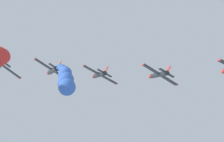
# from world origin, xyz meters

# --- Properties ---
(airplane_lead) EXTENTS (8.68, 10.35, 4.66)m
(airplane_lead) POSITION_xyz_m (0.60, 12.53, 128.84)
(airplane_lead) COLOR #23282D
(airplane_left_inner) EXTENTS (8.36, 10.35, 5.26)m
(airplane_left_inner) POSITION_xyz_m (-12.61, 2.21, 128.62)
(airplane_left_inner) COLOR #23282D
(smoke_trail_left_inner) EXTENTS (3.90, 19.85, 6.98)m
(smoke_trail_left_inner) POSITION_xyz_m (-13.94, -18.14, 125.39)
(smoke_trail_left_inner) COLOR blue
(airplane_right_inner) EXTENTS (8.52, 10.35, 4.98)m
(airplane_right_inner) POSITION_xyz_m (11.95, 1.98, 128.29)
(airplane_right_inner) COLOR #23282D
(airplane_left_outer) EXTENTS (8.02, 10.35, 5.81)m
(airplane_left_outer) POSITION_xyz_m (-24.47, -7.61, 128.78)
(airplane_left_outer) COLOR #23282D
(smoke_trail_left_outer) EXTENTS (4.03, 18.74, 3.61)m
(smoke_trail_left_outer) POSITION_xyz_m (-25.64, -27.00, 127.83)
(smoke_trail_left_outer) COLOR red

